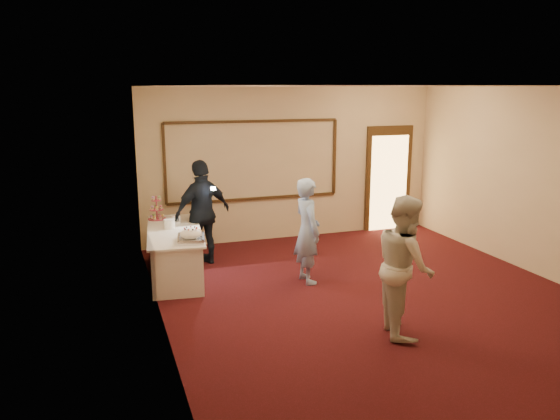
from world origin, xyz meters
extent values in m
plane|color=#330B0B|center=(0.00, 0.00, 0.00)|extent=(7.00, 7.00, 0.00)
cube|color=beige|center=(0.00, 3.50, 1.50)|extent=(6.00, 0.04, 3.00)
cube|color=beige|center=(-3.00, 0.00, 1.50)|extent=(0.04, 7.00, 3.00)
cube|color=beige|center=(3.00, 0.00, 1.50)|extent=(0.04, 7.00, 3.00)
cube|color=white|center=(0.00, 0.00, 3.00)|extent=(6.00, 7.00, 0.04)
cube|color=#311F0E|center=(-0.80, 3.47, 0.85)|extent=(3.40, 0.04, 0.05)
cube|color=#311F0E|center=(-0.80, 3.47, 2.35)|extent=(3.40, 0.04, 0.05)
cube|color=#311F0E|center=(-2.50, 3.47, 1.60)|extent=(0.05, 0.04, 1.50)
cube|color=#311F0E|center=(0.90, 3.47, 1.60)|extent=(0.05, 0.04, 1.50)
cube|color=#311F0E|center=(2.15, 3.46, 1.10)|extent=(1.05, 0.06, 2.20)
cube|color=#FFBF66|center=(2.15, 3.43, 1.00)|extent=(0.85, 0.02, 2.00)
cube|color=silver|center=(-2.58, 1.87, 0.37)|extent=(0.95, 2.10, 0.74)
cube|color=silver|center=(-2.58, 1.87, 0.76)|extent=(1.05, 2.22, 0.03)
cube|color=silver|center=(-2.44, 1.14, 0.79)|extent=(0.46, 0.54, 0.04)
ellipsoid|color=white|center=(-2.44, 1.14, 0.88)|extent=(0.32, 0.32, 0.14)
cube|color=silver|center=(-2.34, 1.28, 0.82)|extent=(0.12, 0.33, 0.01)
cylinder|color=#C33E62|center=(-2.76, 2.69, 0.97)|extent=(0.02, 0.02, 0.41)
cylinder|color=#C33E62|center=(-2.76, 2.69, 0.78)|extent=(0.31, 0.31, 0.01)
cylinder|color=#C33E62|center=(-2.76, 2.69, 0.94)|extent=(0.23, 0.23, 0.01)
cylinder|color=#C33E62|center=(-2.76, 2.69, 1.10)|extent=(0.16, 0.16, 0.01)
cylinder|color=white|center=(-2.64, 1.98, 0.84)|extent=(0.17, 0.17, 0.14)
cylinder|color=white|center=(-2.64, 1.98, 0.92)|extent=(0.18, 0.18, 0.01)
cylinder|color=white|center=(-2.51, 2.25, 0.84)|extent=(0.17, 0.17, 0.14)
cylinder|color=white|center=(-2.51, 2.25, 0.91)|extent=(0.18, 0.18, 0.01)
cylinder|color=white|center=(-2.35, 1.50, 0.78)|extent=(0.30, 0.30, 0.01)
cylinder|color=#9A6127|center=(-2.35, 1.50, 0.81)|extent=(0.25, 0.25, 0.05)
imported|color=#8FACDC|center=(-0.67, 0.96, 0.82)|extent=(0.42, 0.62, 1.65)
imported|color=beige|center=(-0.21, -1.10, 0.87)|extent=(0.86, 0.99, 1.74)
imported|color=black|center=(-2.03, 2.35, 0.90)|extent=(1.15, 0.81, 1.81)
cube|color=white|center=(-1.90, 2.06, 1.36)|extent=(0.08, 0.06, 0.05)
camera|label=1|loc=(-3.68, -6.60, 2.99)|focal=35.00mm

